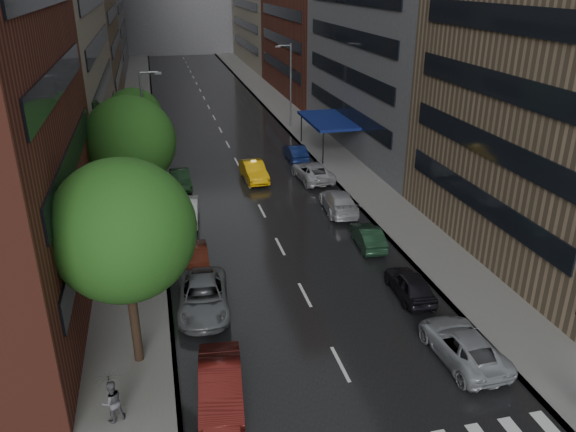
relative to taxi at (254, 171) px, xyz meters
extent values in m
plane|color=gray|center=(-0.66, -28.78, -0.78)|extent=(220.00, 220.00, 0.00)
cube|color=black|center=(-0.66, 21.22, -0.78)|extent=(14.00, 140.00, 0.01)
cube|color=gray|center=(-9.66, 21.22, -0.71)|extent=(4.00, 140.00, 0.15)
cube|color=gray|center=(8.34, 21.22, -0.71)|extent=(4.00, 140.00, 0.15)
cube|color=#937A5B|center=(-15.66, 35.22, 10.22)|extent=(8.00, 28.00, 22.00)
cube|color=slate|center=(14.34, 7.22, 11.22)|extent=(8.00, 28.00, 24.00)
cylinder|color=#382619|center=(-9.26, -22.53, 1.79)|extent=(0.40, 0.40, 5.14)
sphere|color=#1E5116|center=(-9.26, -22.53, 5.64)|extent=(5.87, 5.87, 5.87)
cylinder|color=#382619|center=(-9.26, -8.48, 1.71)|extent=(0.40, 0.40, 4.99)
sphere|color=#1E5116|center=(-9.26, -8.48, 5.46)|extent=(5.71, 5.71, 5.71)
cylinder|color=#382619|center=(-9.26, 3.47, 1.25)|extent=(0.40, 0.40, 4.07)
sphere|color=#1E5116|center=(-9.26, 3.47, 4.31)|extent=(4.66, 4.66, 4.66)
imported|color=#FFB40D|center=(0.00, 0.00, 0.00)|extent=(1.88, 4.82, 1.56)
imported|color=#521310|center=(-6.06, -25.89, 0.02)|extent=(2.19, 5.03, 1.61)
imported|color=slate|center=(-6.06, -18.94, -0.02)|extent=(2.94, 5.64, 1.52)
imported|color=#501B10|center=(-6.06, -14.53, -0.11)|extent=(1.50, 4.08, 1.34)
imported|color=white|center=(-6.06, -7.36, -0.04)|extent=(2.03, 4.65, 1.49)
imported|color=#19381D|center=(-6.06, -0.29, -0.09)|extent=(1.64, 4.26, 1.38)
imported|color=#9C9FA5|center=(4.74, -25.65, -0.08)|extent=(2.48, 5.15, 1.41)
imported|color=black|center=(4.74, -20.18, -0.08)|extent=(1.82, 4.19, 1.41)
imported|color=#16311F|center=(4.74, -13.98, -0.12)|extent=(1.72, 4.13, 1.33)
imported|color=#ACACB2|center=(4.74, -8.15, -0.02)|extent=(2.58, 5.40, 1.52)
imported|color=#A8A8AE|center=(4.74, -1.19, -0.04)|extent=(2.78, 5.49, 1.49)
imported|color=#0F1A46|center=(4.74, 4.55, -0.05)|extent=(1.61, 4.46, 1.46)
imported|color=#56565B|center=(-10.17, -26.11, 0.24)|extent=(1.03, 0.93, 1.75)
imported|color=black|center=(-10.17, -26.11, 1.02)|extent=(0.96, 0.98, 0.88)
cylinder|color=gray|center=(-8.46, 1.22, 3.87)|extent=(0.18, 0.18, 9.00)
cube|color=gray|center=(-7.06, 1.22, 8.07)|extent=(0.50, 0.22, 0.16)
cylinder|color=gray|center=(7.14, 16.22, 3.87)|extent=(0.18, 0.18, 9.00)
cube|color=gray|center=(5.74, 16.22, 8.07)|extent=(0.50, 0.22, 0.16)
cube|color=navy|center=(8.34, 6.22, 2.37)|extent=(4.00, 8.00, 0.25)
cylinder|color=black|center=(6.74, 2.42, 0.87)|extent=(0.12, 0.12, 3.00)
cylinder|color=black|center=(6.74, 10.02, 0.87)|extent=(0.12, 0.12, 3.00)
camera|label=1|loc=(-7.62, -43.81, 14.98)|focal=35.00mm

